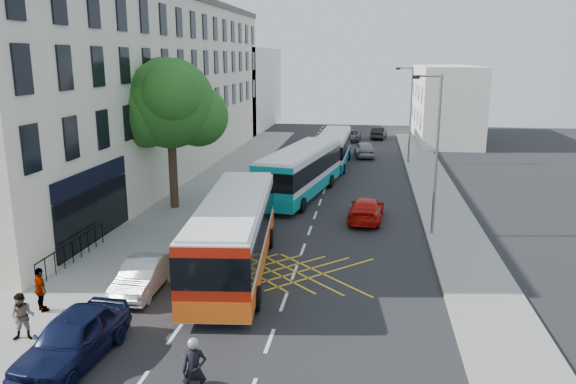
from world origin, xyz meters
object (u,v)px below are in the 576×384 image
at_px(lamp_far, 410,110).
at_px(pedestrian_near, 23,317).
at_px(bus_near, 234,234).
at_px(lamp_near, 435,147).
at_px(pedestrian_far, 41,290).
at_px(red_hatchback, 366,209).
at_px(distant_car_dark, 379,133).
at_px(bus_far, 333,148).
at_px(street_tree, 169,104).
at_px(motorbike, 195,374).
at_px(parked_car_blue, 73,338).
at_px(distant_car_silver, 364,149).
at_px(parked_car_silver, 142,276).
at_px(distant_car_grey, 351,136).
at_px(bus_mid, 300,172).

height_order(lamp_far, pedestrian_near, lamp_far).
height_order(lamp_far, bus_near, lamp_far).
height_order(lamp_near, pedestrian_far, lamp_near).
relative_size(red_hatchback, distant_car_dark, 1.12).
bearing_deg(bus_far, pedestrian_far, -104.21).
bearing_deg(bus_near, street_tree, 116.76).
bearing_deg(lamp_far, distant_car_dark, 98.37).
relative_size(lamp_far, red_hatchback, 1.78).
distance_m(motorbike, red_hatchback, 18.51).
bearing_deg(motorbike, pedestrian_near, 141.51).
xyz_separation_m(lamp_far, red_hatchback, (-3.28, -17.64, -3.96)).
distance_m(bus_far, parked_car_blue, 32.95).
xyz_separation_m(lamp_far, distant_car_silver, (-3.70, 3.10, -3.91)).
xyz_separation_m(street_tree, parked_car_silver, (2.91, -11.81, -5.65)).
distance_m(red_hatchback, distant_car_grey, 30.58).
height_order(motorbike, red_hatchback, motorbike).
bearing_deg(red_hatchback, parked_car_silver, 56.68).
xyz_separation_m(lamp_near, red_hatchback, (-3.28, 2.36, -3.96)).
bearing_deg(distant_car_dark, bus_near, 88.96).
bearing_deg(pedestrian_far, distant_car_silver, -67.60).
relative_size(distant_car_grey, pedestrian_far, 2.59).
xyz_separation_m(bus_near, distant_car_grey, (3.49, 39.11, -1.10)).
bearing_deg(distant_car_dark, distant_car_silver, 90.94).
relative_size(parked_car_blue, pedestrian_far, 2.81).
bearing_deg(red_hatchback, parked_car_blue, 66.52).
relative_size(street_tree, distant_car_grey, 2.10).
xyz_separation_m(distant_car_silver, pedestrian_near, (-10.22, -36.42, 0.23)).
bearing_deg(lamp_far, bus_mid, -121.05).
bearing_deg(pedestrian_near, distant_car_silver, 59.14).
relative_size(lamp_far, bus_far, 0.80).
xyz_separation_m(parked_car_silver, distant_car_silver, (8.10, 31.95, 0.07)).
bearing_deg(lamp_near, lamp_far, 90.00).
height_order(bus_near, distant_car_silver, bus_near).
xyz_separation_m(bus_mid, red_hatchback, (4.34, -4.98, -1.01)).
bearing_deg(bus_far, motorbike, -90.77).
distance_m(parked_car_blue, distant_car_dark, 50.11).
bearing_deg(lamp_near, distant_car_dark, 93.62).
distance_m(parked_car_silver, distant_car_dark, 44.98).
height_order(lamp_far, bus_mid, lamp_far).
height_order(parked_car_blue, distant_car_dark, parked_car_blue).
relative_size(bus_near, pedestrian_far, 7.15).
bearing_deg(lamp_near, parked_car_silver, -143.13).
height_order(bus_mid, red_hatchback, bus_mid).
height_order(parked_car_blue, distant_car_silver, parked_car_blue).
bearing_deg(lamp_far, bus_near, -108.46).
distance_m(motorbike, parked_car_silver, 8.04).
distance_m(bus_near, distant_car_grey, 39.28).
distance_m(parked_car_silver, pedestrian_near, 4.96).
distance_m(red_hatchback, distant_car_silver, 20.74).
bearing_deg(distant_car_silver, distant_car_grey, -88.27).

